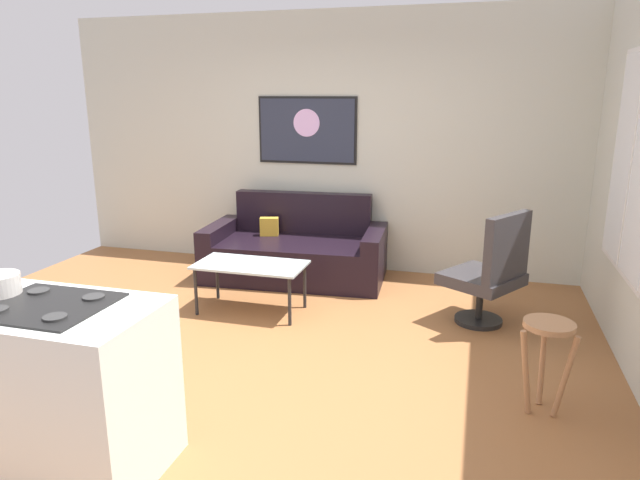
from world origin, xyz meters
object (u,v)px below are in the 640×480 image
(couch, at_px, (296,252))
(bar_stool, at_px, (547,343))
(coffee_table, at_px, (251,268))
(armchair, at_px, (491,272))
(wall_painting, at_px, (307,130))

(couch, height_order, bar_stool, couch)
(coffee_table, xyz_separation_m, armchair, (2.08, 0.25, 0.07))
(couch, relative_size, coffee_table, 1.97)
(bar_stool, distance_m, wall_painting, 3.68)
(bar_stool, bearing_deg, armchair, 103.63)
(couch, distance_m, wall_painting, 1.36)
(bar_stool, bearing_deg, wall_painting, 131.61)
(couch, bearing_deg, coffee_table, -94.41)
(coffee_table, distance_m, bar_stool, 2.63)
(armchair, relative_size, wall_painting, 0.88)
(couch, distance_m, armchair, 2.16)
(couch, relative_size, bar_stool, 3.24)
(bar_stool, bearing_deg, couch, 137.29)
(coffee_table, distance_m, wall_painting, 1.93)
(coffee_table, relative_size, armchair, 0.99)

